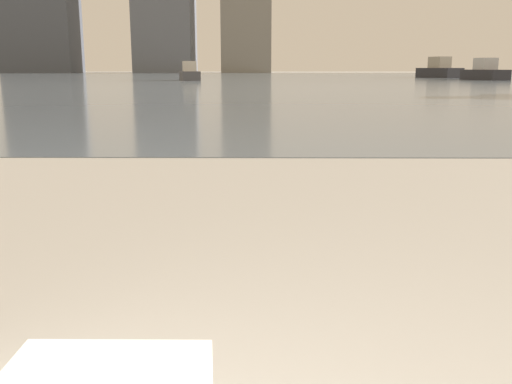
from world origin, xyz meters
name	(u,v)px	position (x,y,z in m)	size (l,w,h in m)	color
harbor_water	(260,78)	(0.00, 62.00, 0.01)	(180.00, 110.00, 0.01)	slate
harbor_boat_0	(190,74)	(-5.94, 49.03, 0.57)	(2.28, 4.43, 1.58)	#4C4C51
harbor_boat_2	(485,72)	(19.44, 50.68, 0.67)	(2.72, 5.23, 1.87)	#2D2D33
harbor_boat_3	(439,70)	(18.76, 61.43, 0.77)	(3.62, 6.08, 2.16)	#2D2D33
skyline_tower_1	(164,4)	(-19.11, 118.00, 13.35)	(11.29, 12.07, 26.69)	slate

